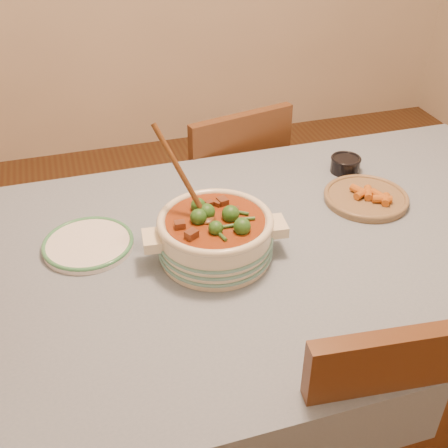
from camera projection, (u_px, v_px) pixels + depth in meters
name	position (u px, v px, depth m)	size (l,w,h in m)	color
floor	(284.00, 414.00, 1.97)	(4.50, 4.50, 0.00)	#4B2815
dining_table	(298.00, 266.00, 1.59)	(1.68, 1.08, 0.76)	brown
stew_casserole	(215.00, 233.00, 1.44)	(0.38, 0.31, 0.35)	beige
white_plate	(88.00, 244.00, 1.50)	(0.32, 0.32, 0.02)	white
condiment_bowl	(345.00, 164.00, 1.84)	(0.13, 0.13, 0.05)	black
fried_plate	(366.00, 196.00, 1.69)	(0.25, 0.25, 0.04)	olive
chair_far	(227.00, 194.00, 2.24)	(0.49, 0.49, 0.87)	brown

